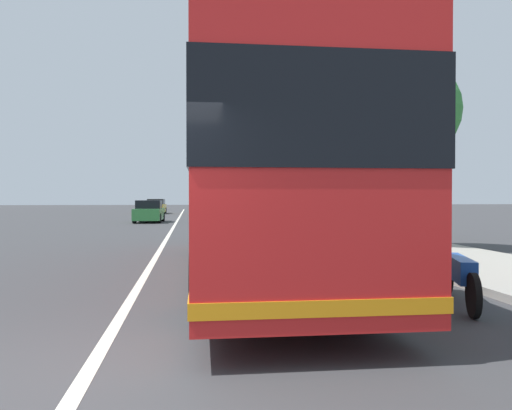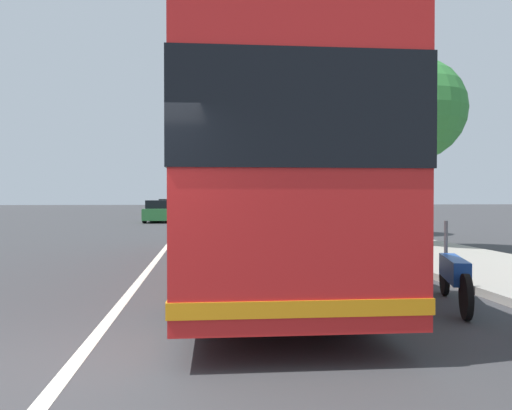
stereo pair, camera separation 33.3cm
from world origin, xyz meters
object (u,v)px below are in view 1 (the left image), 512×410
at_px(car_ahead_same_lane, 207,207).
at_px(coach_bus, 254,180).
at_px(motorcycle_mid_row, 459,274).
at_px(car_far_distant, 149,212).
at_px(roadside_tree_mid_block, 409,112).
at_px(car_behind_bus, 156,207).
at_px(utility_pole, 329,156).
at_px(roadside_tree_far_block, 343,117).

bearing_deg(car_ahead_same_lane, coach_bus, -176.08).
height_order(motorcycle_mid_row, car_far_distant, car_far_distant).
bearing_deg(roadside_tree_mid_block, coach_bus, 125.43).
bearing_deg(car_far_distant, car_behind_bus, -175.67).
distance_m(coach_bus, motorcycle_mid_row, 4.72).
relative_size(car_ahead_same_lane, car_far_distant, 1.05).
bearing_deg(car_ahead_same_lane, car_behind_bus, 65.45).
bearing_deg(coach_bus, utility_pole, -23.40).
relative_size(car_behind_bus, utility_pole, 0.65).
height_order(roadside_tree_mid_block, roadside_tree_far_block, roadside_tree_far_block).
xyz_separation_m(car_far_distant, roadside_tree_mid_block, (-18.51, -9.53, 3.63)).
bearing_deg(motorcycle_mid_row, roadside_tree_far_block, 7.71).
bearing_deg(motorcycle_mid_row, car_ahead_same_lane, 21.92).
relative_size(car_ahead_same_lane, roadside_tree_far_block, 0.62).
xyz_separation_m(coach_bus, car_behind_bus, (40.33, 4.93, -1.30)).
xyz_separation_m(coach_bus, car_ahead_same_lane, (37.50, -0.21, -1.34)).
relative_size(motorcycle_mid_row, utility_pole, 0.32).
bearing_deg(roadside_tree_far_block, motorcycle_mid_row, 169.28).
bearing_deg(roadside_tree_mid_block, utility_pole, 6.10).
bearing_deg(utility_pole, car_behind_bus, 17.80).
height_order(coach_bus, roadside_tree_far_block, roadside_tree_far_block).
bearing_deg(car_far_distant, car_ahead_same_lane, 165.79).
xyz_separation_m(car_behind_bus, roadside_tree_mid_block, (-36.49, -10.33, 3.59)).
bearing_deg(car_far_distant, utility_pole, 38.03).
bearing_deg(coach_bus, motorcycle_mid_row, -141.22).
bearing_deg(roadside_tree_far_block, coach_bus, 152.23).
xyz_separation_m(coach_bus, roadside_tree_mid_block, (3.84, -5.40, 2.28)).
bearing_deg(car_behind_bus, coach_bus, 8.27).
xyz_separation_m(coach_bus, car_far_distant, (22.35, 4.13, -1.35)).
height_order(motorcycle_mid_row, roadside_tree_far_block, roadside_tree_far_block).
xyz_separation_m(coach_bus, roadside_tree_far_block, (10.04, -5.29, 3.19)).
xyz_separation_m(motorcycle_mid_row, roadside_tree_mid_block, (7.38, -2.69, 3.84)).
height_order(coach_bus, car_far_distant, coach_bus).
height_order(car_ahead_same_lane, utility_pole, utility_pole).
relative_size(roadside_tree_mid_block, roadside_tree_far_block, 0.86).
bearing_deg(roadside_tree_mid_block, motorcycle_mid_row, 160.00).
bearing_deg(utility_pole, roadside_tree_far_block, -113.07).
distance_m(coach_bus, roadside_tree_far_block, 11.79).
bearing_deg(car_far_distant, motorcycle_mid_row, 16.60).
height_order(coach_bus, car_ahead_same_lane, coach_bus).
relative_size(car_far_distant, car_behind_bus, 0.89).
height_order(car_far_distant, roadside_tree_far_block, roadside_tree_far_block).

